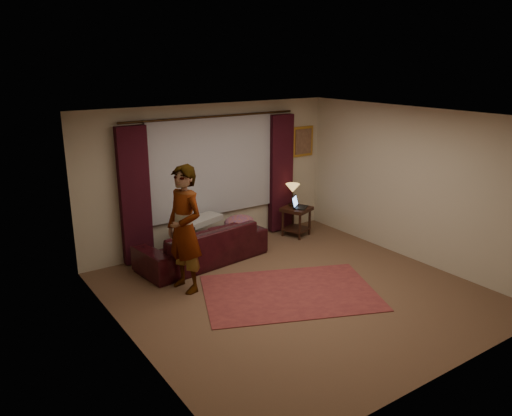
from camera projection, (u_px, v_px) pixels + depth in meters
The scene contains 20 objects.
floor at pixel (296, 293), 7.44m from camera, with size 5.00×5.00×0.01m, color brown.
ceiling at pixel (300, 116), 6.69m from camera, with size 5.00×5.00×0.02m, color silver.
wall_back at pixel (211, 176), 9.05m from camera, with size 5.00×0.02×2.60m, color #BEB298.
wall_front at pixel (452, 267), 5.09m from camera, with size 5.00×0.02×2.60m, color #BEB298.
wall_left at pixel (128, 244), 5.72m from camera, with size 0.02×5.00×2.60m, color #BEB298.
wall_right at pixel (413, 185), 8.41m from camera, with size 0.02×5.00×2.60m, color #BEB298.
sheer_curtain at pixel (213, 166), 8.94m from camera, with size 2.50×0.05×1.80m, color #A1A1A9.
drape_left at pixel (135, 196), 8.18m from camera, with size 0.50×0.14×2.30m, color black.
drape_right at pixel (281, 173), 9.80m from camera, with size 0.50×0.14×2.30m, color black.
curtain_rod at pixel (213, 117), 8.65m from camera, with size 0.04×0.04×3.40m, color #311F0F.
picture_frame at pixel (303, 141), 10.02m from camera, with size 0.50×0.04×0.60m, color gold.
sofa at pixel (202, 237), 8.43m from camera, with size 2.23×0.97×0.90m, color black.
throw_blanket at pixel (199, 207), 8.51m from camera, with size 0.86×0.34×0.10m, color gray.
clothing_pile at pixel (239, 222), 8.80m from camera, with size 0.56×0.43×0.24m, color brown.
laptop_sofa at pixel (189, 238), 8.04m from camera, with size 0.32×0.34×0.23m, color black, non-canonical shape.
area_rug at pixel (290, 292), 7.42m from camera, with size 2.52×1.68×0.01m, color maroon.
end_table at pixel (296, 221), 9.77m from camera, with size 0.50×0.50×0.57m, color black.
tiffany_lamp at pixel (292, 195), 9.73m from camera, with size 0.28×0.28×0.44m, color olive, non-canonical shape.
laptop_table at pixel (301, 202), 9.63m from camera, with size 0.31×0.34×0.23m, color black, non-canonical shape.
person at pixel (185, 229), 7.28m from camera, with size 0.56×0.56×1.91m, color gray.
Camera 1 is at (-4.30, -5.26, 3.34)m, focal length 35.00 mm.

